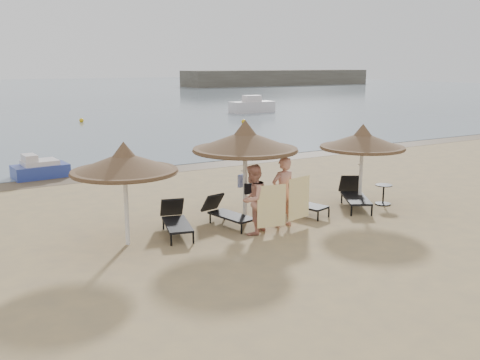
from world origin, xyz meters
The scene contains 19 objects.
ground centered at (0.00, 0.00, 0.00)m, with size 160.00×160.00×0.00m, color #A38655.
wet_sand_strip centered at (0.00, 9.40, 0.00)m, with size 200.00×1.60×0.01m, color brown.
palapa_left centered at (-3.31, 1.08, 2.02)m, with size 2.56×2.56×2.54m.
palapa_center centered at (0.11, 1.22, 2.27)m, with size 2.88×2.88×2.86m.
palapa_right centered at (4.08, 0.94, 2.04)m, with size 2.58×2.58×2.56m.
lounger_far_left centered at (-1.93, 1.33, 0.36)m, with size 1.03×1.90×0.81m.
lounger_near_left centered at (-0.43, 1.34, 0.35)m, with size 0.90×1.80×0.77m.
lounger_near_right centered at (1.91, 1.29, 0.36)m, with size 1.07×1.88×0.80m.
lounger_far_right centered at (3.88, 0.98, 0.39)m, with size 1.53×2.02×0.88m.
side_table centered at (4.85, 0.71, 0.30)m, with size 0.52×0.52×0.63m.
person_left centered at (-0.22, 0.28, 1.06)m, with size 0.97×0.63×2.11m, color tan.
person_right centered at (0.82, 0.41, 1.11)m, with size 1.02×0.66×2.21m, color tan.
towel_left centered at (0.13, -0.07, 0.77)m, with size 0.79×0.15×1.11m.
towel_right centered at (1.17, 0.16, 0.80)m, with size 0.81×0.20×1.15m.
bag_patterned centered at (0.11, 1.40, 1.16)m, with size 0.29×0.20×0.35m.
bag_dark centered at (0.11, 1.06, 0.99)m, with size 0.22×0.11×0.29m.
pedal_boat centered at (-3.69, 10.38, 0.35)m, with size 2.10×1.35×0.93m.
buoy_mid centered at (2.71, 29.49, 0.16)m, with size 0.33×0.33×0.33m, color #EEB010.
buoy_right centered at (12.74, 22.57, 0.17)m, with size 0.34×0.34×0.34m, color #EEB010.
Camera 1 is at (-7.21, -11.04, 4.33)m, focal length 40.00 mm.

